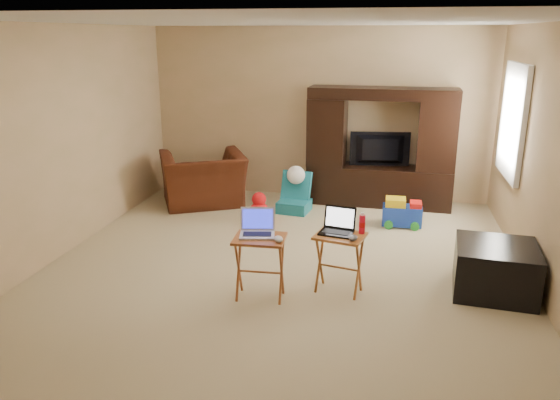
% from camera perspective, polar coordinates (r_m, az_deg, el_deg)
% --- Properties ---
extents(floor, '(5.50, 5.50, 0.00)m').
position_cam_1_polar(floor, '(5.91, 0.38, -6.88)').
color(floor, '#C3B387').
rests_on(floor, ground).
extents(ceiling, '(5.50, 5.50, 0.00)m').
position_cam_1_polar(ceiling, '(5.40, 0.44, 18.16)').
color(ceiling, silver).
rests_on(ceiling, ground).
extents(wall_back, '(5.00, 0.00, 5.00)m').
position_cam_1_polar(wall_back, '(8.20, 4.09, 8.96)').
color(wall_back, tan).
rests_on(wall_back, ground).
extents(wall_front, '(5.00, 0.00, 5.00)m').
position_cam_1_polar(wall_front, '(2.98, -9.71, -5.82)').
color(wall_front, tan).
rests_on(wall_front, ground).
extents(wall_left, '(0.00, 5.50, 5.50)m').
position_cam_1_polar(wall_left, '(6.46, -22.02, 5.60)').
color(wall_left, tan).
rests_on(wall_left, ground).
extents(wall_right, '(0.00, 5.50, 5.50)m').
position_cam_1_polar(wall_right, '(5.62, 26.35, 3.51)').
color(wall_right, tan).
rests_on(wall_right, ground).
extents(window_pane, '(0.00, 1.20, 1.20)m').
position_cam_1_polar(window_pane, '(7.08, 23.30, 7.58)').
color(window_pane, white).
rests_on(window_pane, ground).
extents(window_frame, '(0.06, 1.14, 1.34)m').
position_cam_1_polar(window_frame, '(7.07, 23.14, 7.60)').
color(window_frame, white).
rests_on(window_frame, ground).
extents(entertainment_center, '(2.07, 0.59, 1.68)m').
position_cam_1_polar(entertainment_center, '(7.92, 10.45, 5.42)').
color(entertainment_center, black).
rests_on(entertainment_center, floor).
extents(television, '(0.86, 0.21, 0.49)m').
position_cam_1_polar(television, '(7.92, 10.44, 5.17)').
color(television, black).
rests_on(television, entertainment_center).
extents(recliner, '(1.48, 1.42, 0.75)m').
position_cam_1_polar(recliner, '(7.96, -8.02, 2.16)').
color(recliner, '#481C0F').
rests_on(recliner, floor).
extents(child_rocker, '(0.48, 0.53, 0.56)m').
position_cam_1_polar(child_rocker, '(7.57, 1.50, 0.79)').
color(child_rocker, '#166C7C').
rests_on(child_rocker, floor).
extents(plush_toy, '(0.36, 0.30, 0.40)m').
position_cam_1_polar(plush_toy, '(7.22, -2.20, -0.68)').
color(plush_toy, red).
rests_on(plush_toy, floor).
extents(push_toy, '(0.51, 0.36, 0.38)m').
position_cam_1_polar(push_toy, '(7.19, 12.65, -1.23)').
color(push_toy, blue).
rests_on(push_toy, floor).
extents(ottoman, '(0.81, 0.81, 0.48)m').
position_cam_1_polar(ottoman, '(5.63, 21.57, -6.73)').
color(ottoman, black).
rests_on(ottoman, floor).
extents(tray_table_left, '(0.48, 0.39, 0.61)m').
position_cam_1_polar(tray_table_left, '(5.11, -2.11, -7.10)').
color(tray_table_left, '#A05A26').
rests_on(tray_table_left, floor).
extents(tray_table_right, '(0.52, 0.45, 0.58)m').
position_cam_1_polar(tray_table_right, '(5.26, 6.20, -6.62)').
color(tray_table_right, '#A86828').
rests_on(tray_table_right, floor).
extents(laptop_left, '(0.36, 0.32, 0.24)m').
position_cam_1_polar(laptop_left, '(4.99, -2.42, -2.50)').
color(laptop_left, '#B4B4B9').
rests_on(laptop_left, tray_table_left).
extents(laptop_right, '(0.35, 0.31, 0.24)m').
position_cam_1_polar(laptop_right, '(5.13, 5.92, -2.28)').
color(laptop_right, black).
rests_on(laptop_right, tray_table_right).
extents(mouse_left, '(0.12, 0.14, 0.05)m').
position_cam_1_polar(mouse_left, '(4.89, -0.17, -4.10)').
color(mouse_left, silver).
rests_on(mouse_left, tray_table_left).
extents(mouse_right, '(0.09, 0.13, 0.05)m').
position_cam_1_polar(mouse_right, '(5.02, 7.66, -3.95)').
color(mouse_right, '#3C3C41').
rests_on(mouse_right, tray_table_right).
extents(water_bottle, '(0.06, 0.06, 0.18)m').
position_cam_1_polar(water_bottle, '(5.18, 8.57, -2.54)').
color(water_bottle, red).
rests_on(water_bottle, tray_table_right).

